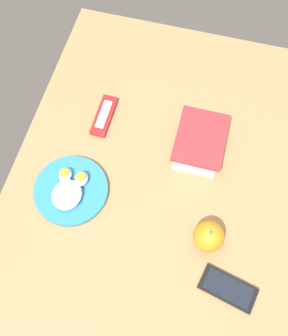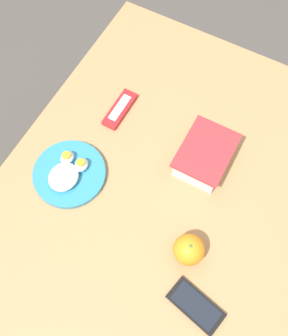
% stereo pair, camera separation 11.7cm
% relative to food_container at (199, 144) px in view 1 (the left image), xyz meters
% --- Properties ---
extents(ground_plane, '(10.00, 10.00, 0.00)m').
position_rel_food_container_xyz_m(ground_plane, '(0.11, -0.06, -0.80)').
color(ground_plane, '#4C4742').
extents(table, '(1.18, 0.96, 0.77)m').
position_rel_food_container_xyz_m(table, '(0.11, -0.06, -0.14)').
color(table, '#AD7F51').
rests_on(table, ground_plane).
extents(food_container, '(0.19, 0.15, 0.08)m').
position_rel_food_container_xyz_m(food_container, '(0.00, 0.00, 0.00)').
color(food_container, white).
rests_on(food_container, table).
extents(orange_fruit, '(0.09, 0.09, 0.09)m').
position_rel_food_container_xyz_m(orange_fruit, '(0.28, 0.08, 0.01)').
color(orange_fruit, orange).
rests_on(orange_fruit, table).
extents(rice_plate, '(0.22, 0.22, 0.05)m').
position_rel_food_container_xyz_m(rice_plate, '(0.24, -0.34, -0.02)').
color(rice_plate, teal).
rests_on(rice_plate, table).
extents(candy_bar, '(0.15, 0.05, 0.02)m').
position_rel_food_container_xyz_m(candy_bar, '(-0.04, -0.32, -0.03)').
color(candy_bar, red).
rests_on(candy_bar, table).
extents(cell_phone, '(0.10, 0.16, 0.01)m').
position_rel_food_container_xyz_m(cell_phone, '(0.40, 0.16, -0.03)').
color(cell_phone, black).
rests_on(cell_phone, table).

